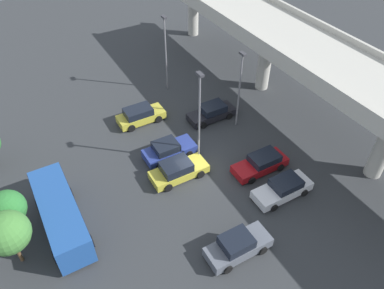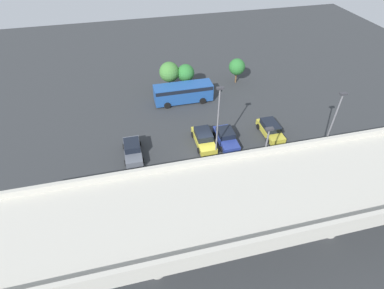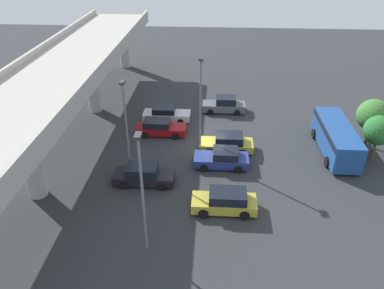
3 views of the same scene
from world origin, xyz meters
TOP-DOWN VIEW (x-y plane):
  - ground_plane at (0.00, 0.00)m, footprint 97.23×97.23m
  - highway_overpass at (0.00, 12.79)m, footprint 46.75×7.45m
  - parked_car_0 at (-8.46, -1.21)m, footprint 2.11×4.56m
  - parked_car_1 at (-5.51, 5.12)m, footprint 2.10×4.78m
  - parked_car_2 at (-2.72, -1.04)m, footprint 2.20×4.55m
  - parked_car_3 at (-0.12, -1.49)m, footprint 2.20×4.79m
  - parked_car_4 at (2.55, 4.94)m, footprint 2.09×4.79m
  - parked_car_5 at (5.64, 4.73)m, footprint 2.11×4.84m
  - parked_car_6 at (8.18, -1.34)m, footprint 2.09×4.62m
  - shuttle_bus at (0.23, -11.06)m, footprint 8.10×2.71m
  - lamp_post_near_aisle at (-3.50, 6.63)m, footprint 0.70×0.35m
  - lamp_post_mid_lot at (-12.43, 3.72)m, footprint 0.70×0.35m
  - lamp_post_by_overpass at (-0.88, 0.90)m, footprint 0.70×0.35m
  - tree_front_left at (-8.85, -14.55)m, footprint 2.44×2.44m
  - tree_front_centre at (-0.80, -14.04)m, footprint 2.52×2.52m
  - tree_front_right at (1.53, -14.31)m, footprint 2.86×2.86m

SIDE VIEW (x-z plane):
  - ground_plane at x=0.00m, z-range 0.00..0.00m
  - parked_car_5 at x=5.64m, z-range -0.06..1.44m
  - parked_car_4 at x=2.55m, z-range -0.04..1.45m
  - parked_car_1 at x=-5.51m, z-range -0.06..1.48m
  - parked_car_2 at x=-2.72m, z-range -0.06..1.49m
  - parked_car_3 at x=-0.12m, z-range -0.05..1.55m
  - parked_car_6 at x=8.18m, z-range -0.08..1.62m
  - parked_car_0 at x=-8.46m, z-range -0.03..1.57m
  - shuttle_bus at x=0.23m, z-range 0.26..2.83m
  - tree_front_left at x=-8.85m, z-range 0.68..4.52m
  - tree_front_centre at x=-0.80m, z-range 0.76..4.83m
  - tree_front_right at x=1.53m, z-range 0.83..5.38m
  - lamp_post_near_aisle at x=-3.50m, z-range 0.68..8.32m
  - lamp_post_mid_lot at x=-12.43m, z-range 0.69..8.82m
  - lamp_post_by_overpass at x=-0.88m, z-range 0.70..9.44m
  - highway_overpass at x=0.00m, z-range 2.49..10.40m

